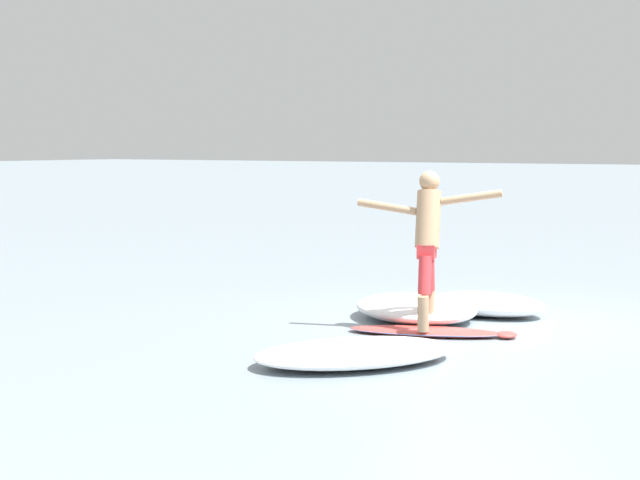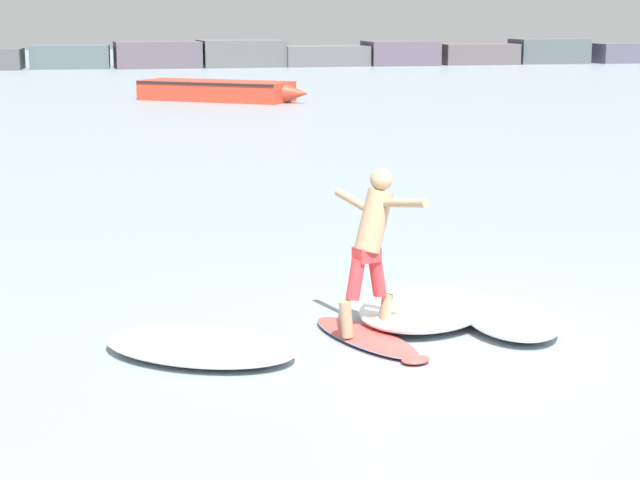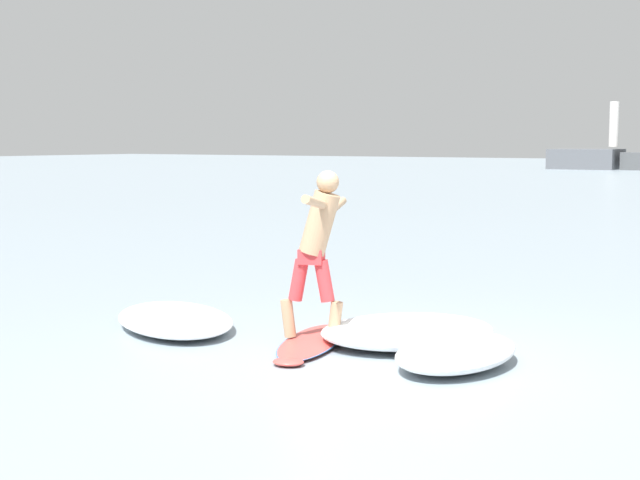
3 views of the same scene
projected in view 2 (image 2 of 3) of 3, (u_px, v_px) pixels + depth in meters
The scene contains 8 objects.
ground_plane at pixel (463, 342), 11.67m from camera, with size 200.00×200.00×0.00m, color #84939D.
rock_jetty_breakwater at pixel (278, 54), 72.76m from camera, with size 55.48×4.64×5.14m.
surfboard at pixel (368, 338), 11.68m from camera, with size 1.13×1.99×0.21m.
surfer at pixel (373, 237), 11.51m from camera, with size 0.81×1.63×1.81m.
fishing_boat_near_jetty at pixel (220, 90), 43.86m from camera, with size 6.79×5.47×0.81m.
wave_foam_at_tail at pixel (511, 318), 12.05m from camera, with size 1.12×1.69×0.29m.
wave_foam_at_nose at pixel (200, 346), 11.17m from camera, with size 2.48×2.24×0.22m.
wave_foam_beside at pixel (425, 309), 12.43m from camera, with size 2.35×2.39×0.30m.
Camera 2 is at (-4.04, -10.55, 3.51)m, focal length 60.00 mm.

